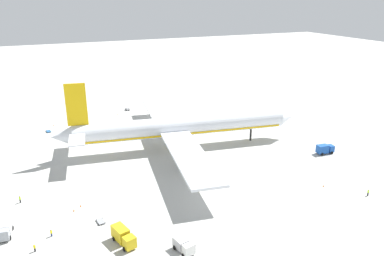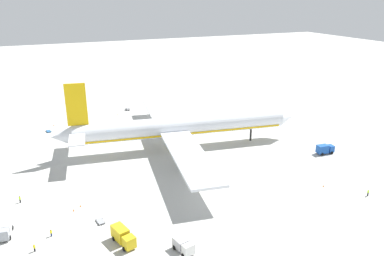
% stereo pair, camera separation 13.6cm
% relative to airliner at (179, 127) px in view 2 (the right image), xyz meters
% --- Properties ---
extents(ground_plane, '(600.00, 600.00, 0.00)m').
position_rel_airliner_xyz_m(ground_plane, '(1.41, -0.18, -7.18)').
color(ground_plane, '#B2B2AD').
extents(airliner, '(79.16, 80.93, 23.23)m').
position_rel_airliner_xyz_m(airliner, '(0.00, 0.00, 0.00)').
color(airliner, silver).
rests_on(airliner, ground).
extents(service_truck_0, '(3.91, 6.95, 3.13)m').
position_rel_airliner_xyz_m(service_truck_0, '(-28.79, -42.03, -5.47)').
color(service_truck_0, yellow).
rests_on(service_truck_0, ground).
extents(service_truck_1, '(2.92, 5.94, 2.60)m').
position_rel_airliner_xyz_m(service_truck_1, '(-50.56, -29.64, -5.75)').
color(service_truck_1, '#999EA5').
rests_on(service_truck_1, ground).
extents(service_truck_3, '(5.69, 2.92, 2.93)m').
position_rel_airliner_xyz_m(service_truck_3, '(40.19, -22.76, -5.59)').
color(service_truck_3, '#194CA5').
rests_on(service_truck_3, ground).
extents(service_truck_5, '(3.39, 5.13, 2.59)m').
position_rel_airliner_xyz_m(service_truck_5, '(-18.64, -49.30, -5.76)').
color(service_truck_5, white).
rests_on(service_truck_5, ground).
extents(baggage_cart_0, '(1.56, 3.38, 1.21)m').
position_rel_airliner_xyz_m(baggage_cart_0, '(-4.50, 48.29, -6.51)').
color(baggage_cart_0, gray).
rests_on(baggage_cart_0, ground).
extents(baggage_cart_1, '(1.75, 3.10, 0.40)m').
position_rel_airliner_xyz_m(baggage_cart_1, '(-31.62, -32.74, -6.92)').
color(baggage_cart_1, gray).
rests_on(baggage_cart_1, ground).
extents(baggage_cart_2, '(1.87, 3.09, 0.40)m').
position_rel_airliner_xyz_m(baggage_cart_2, '(-37.87, 32.98, -6.92)').
color(baggage_cart_2, '#26598C').
rests_on(baggage_cart_2, ground).
extents(ground_worker_0, '(0.43, 0.43, 1.61)m').
position_rel_airliner_xyz_m(ground_worker_0, '(-41.90, -33.81, -6.37)').
color(ground_worker_0, navy).
rests_on(ground_worker_0, ground).
extents(ground_worker_1, '(0.54, 0.54, 1.72)m').
position_rel_airliner_xyz_m(ground_worker_1, '(31.59, -47.74, -6.31)').
color(ground_worker_1, black).
rests_on(ground_worker_1, ground).
extents(ground_worker_2, '(0.55, 0.55, 1.78)m').
position_rel_airliner_xyz_m(ground_worker_2, '(-47.70, -16.65, -6.27)').
color(ground_worker_2, black).
rests_on(ground_worker_2, ground).
extents(ground_worker_3, '(0.50, 0.50, 1.62)m').
position_rel_airliner_xyz_m(ground_worker_3, '(-45.26, -37.67, -6.36)').
color(ground_worker_3, black).
rests_on(ground_worker_3, ground).
extents(traffic_cone_0, '(0.36, 0.36, 0.55)m').
position_rel_airliner_xyz_m(traffic_cone_0, '(-35.54, 39.30, -6.91)').
color(traffic_cone_0, orange).
rests_on(traffic_cone_0, ground).
extents(traffic_cone_1, '(0.36, 0.36, 0.55)m').
position_rel_airliner_xyz_m(traffic_cone_1, '(-36.44, -25.73, -6.91)').
color(traffic_cone_1, orange).
rests_on(traffic_cone_1, ground).
extents(traffic_cone_2, '(0.36, 0.36, 0.55)m').
position_rel_airliner_xyz_m(traffic_cone_2, '(-10.19, 42.75, -6.91)').
color(traffic_cone_2, orange).
rests_on(traffic_cone_2, ground).
extents(traffic_cone_3, '(0.36, 0.36, 0.55)m').
position_rel_airliner_xyz_m(traffic_cone_3, '(24.68, -39.73, -6.91)').
color(traffic_cone_3, orange).
rests_on(traffic_cone_3, ground).
extents(traffic_cone_4, '(0.36, 0.36, 0.55)m').
position_rel_airliner_xyz_m(traffic_cone_4, '(-34.72, -24.39, -6.91)').
color(traffic_cone_4, orange).
rests_on(traffic_cone_4, ground).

